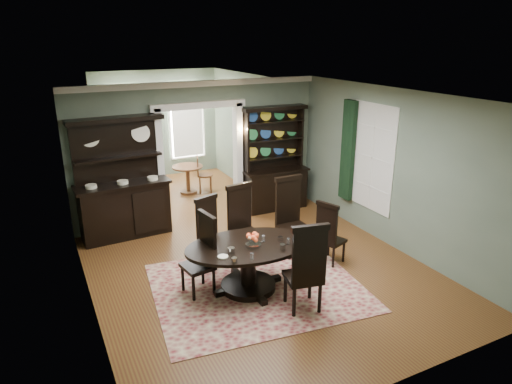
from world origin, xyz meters
The scene contains 19 objects.
room centered at (0.00, 0.04, 1.58)m, with size 5.51×6.01×3.01m.
parlor centered at (0.00, 5.53, 1.52)m, with size 3.51×3.50×3.01m.
doorway_trim centered at (0.00, 3.00, 1.62)m, with size 2.08×0.25×2.57m.
right_window centered at (2.69, 0.93, 1.60)m, with size 0.15×1.47×2.12m.
wall_sconce centered at (0.95, 2.85, 1.89)m, with size 0.27×0.21×0.21m.
rug centered at (-0.29, -0.34, 0.01)m, with size 3.27×2.71×0.01m, color maroon.
dining_table centered at (-0.43, -0.31, 0.55)m, with size 2.14×2.07×0.79m.
centerpiece centered at (-0.39, -0.41, 0.85)m, with size 1.22×0.78×0.20m.
chair_far_left centered at (-0.65, 0.78, 0.66)m, with size 0.58×0.56×1.25m.
chair_far_mid centered at (-0.03, 0.77, 0.73)m, with size 0.57×0.55×1.38m.
chair_far_right centered at (0.87, 0.58, 0.76)m, with size 0.56×0.52×1.46m.
chair_end_left centered at (-1.08, -0.04, 0.68)m, with size 0.52×0.54×1.30m.
chair_end_right centered at (1.20, -0.18, 0.62)m, with size 0.54×0.55×1.18m.
chair_near centered at (0.03, -1.28, 0.75)m, with size 0.62×0.60×1.43m.
sideboard centered at (-1.75, 2.72, 0.84)m, with size 1.86×0.74×2.41m.
welsh_dresser centered at (1.71, 2.74, 0.87)m, with size 1.55×0.61×2.39m.
parlor_table centered at (0.23, 4.65, 0.47)m, with size 0.78×0.78×0.72m.
parlor_chair_left centered at (-0.50, 4.70, 0.50)m, with size 0.42×0.41×0.94m.
parlor_chair_right centered at (0.59, 4.56, 0.51)m, with size 0.44×0.43×0.96m.
Camera 1 is at (-3.22, -6.16, 3.88)m, focal length 32.00 mm.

